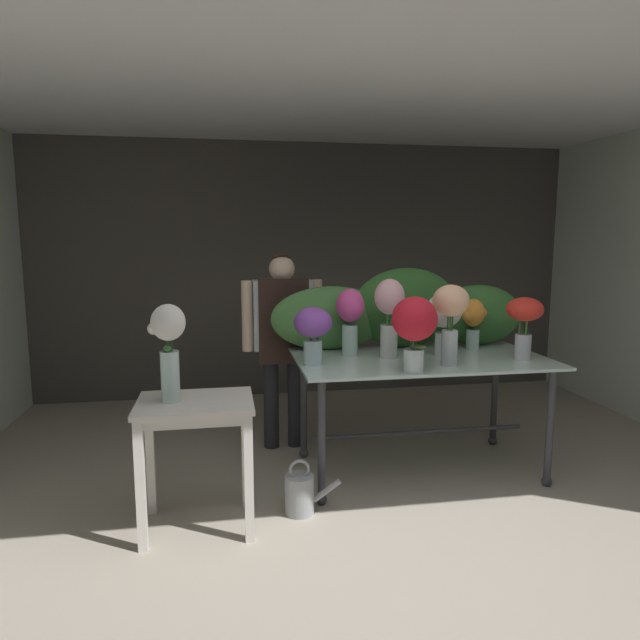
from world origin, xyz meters
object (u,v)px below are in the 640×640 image
at_px(vase_blush_carnations, 389,311).
at_px(vase_white_roses_tall, 169,344).
at_px(side_table_white, 196,421).
at_px(vase_scarlet_lilies, 524,318).
at_px(vase_fuchsia_dahlias, 350,316).
at_px(vase_crimson_stock, 414,324).
at_px(vase_ivory_anemones, 444,316).
at_px(vase_sunset_peonies, 473,319).
at_px(vase_peach_ranunculus, 451,312).
at_px(florist, 283,330).
at_px(display_table_glass, 420,375).
at_px(watering_can, 300,493).
at_px(vase_violet_tulips, 313,329).

distance_m(vase_blush_carnations, vase_white_roses_tall, 1.56).
distance_m(side_table_white, vase_scarlet_lilies, 2.29).
height_order(vase_fuchsia_dahlias, vase_white_roses_tall, vase_fuchsia_dahlias).
xyz_separation_m(side_table_white, vase_crimson_stock, (1.34, 0.13, 0.50)).
bearing_deg(vase_ivory_anemones, vase_blush_carnations, 177.98).
height_order(vase_sunset_peonies, vase_ivory_anemones, vase_ivory_anemones).
bearing_deg(vase_peach_ranunculus, vase_crimson_stock, -154.59).
bearing_deg(vase_crimson_stock, vase_peach_ranunculus, 25.41).
xyz_separation_m(side_table_white, florist, (0.63, 1.19, 0.32)).
distance_m(vase_sunset_peonies, vase_scarlet_lilies, 0.44).
xyz_separation_m(side_table_white, vase_white_roses_tall, (-0.13, -0.00, 0.45)).
distance_m(vase_peach_ranunculus, vase_ivory_anemones, 0.31).
xyz_separation_m(display_table_glass, vase_scarlet_lilies, (0.67, -0.19, 0.42)).
height_order(vase_peach_ranunculus, vase_white_roses_tall, vase_peach_ranunculus).
height_order(display_table_glass, vase_peach_ranunculus, vase_peach_ranunculus).
distance_m(vase_blush_carnations, vase_peach_ranunculus, 0.44).
bearing_deg(vase_peach_ranunculus, vase_ivory_anemones, 76.32).
distance_m(vase_fuchsia_dahlias, vase_ivory_anemones, 0.66).
relative_size(vase_crimson_stock, vase_ivory_anemones, 1.07).
height_order(florist, vase_white_roses_tall, florist).
height_order(display_table_glass, vase_crimson_stock, vase_crimson_stock).
xyz_separation_m(vase_fuchsia_dahlias, vase_ivory_anemones, (0.65, -0.12, 0.00)).
relative_size(vase_blush_carnations, vase_scarlet_lilies, 1.28).
bearing_deg(side_table_white, vase_white_roses_tall, -179.64).
xyz_separation_m(florist, vase_crimson_stock, (0.71, -1.05, 0.19)).
bearing_deg(display_table_glass, vase_blush_carnations, 171.42).
bearing_deg(vase_blush_carnations, vase_scarlet_lilies, -13.86).
xyz_separation_m(vase_blush_carnations, vase_peach_ranunculus, (0.32, -0.31, 0.02)).
xyz_separation_m(florist, watering_can, (-0.02, -1.13, -0.83)).
xyz_separation_m(vase_fuchsia_dahlias, vase_scarlet_lilies, (1.15, -0.33, 0.00)).
distance_m(vase_fuchsia_dahlias, vase_white_roses_tall, 1.37).
relative_size(display_table_glass, vase_sunset_peonies, 4.60).
xyz_separation_m(vase_sunset_peonies, vase_white_roses_tall, (-2.15, -0.75, 0.03)).
height_order(vase_ivory_anemones, vase_white_roses_tall, vase_white_roses_tall).
xyz_separation_m(side_table_white, vase_violet_tulips, (0.75, 0.45, 0.44)).
relative_size(florist, vase_scarlet_lilies, 3.57).
bearing_deg(side_table_white, florist, 62.15).
height_order(vase_crimson_stock, vase_white_roses_tall, same).
distance_m(florist, vase_violet_tulips, 0.76).
height_order(vase_scarlet_lilies, watering_can, vase_scarlet_lilies).
bearing_deg(watering_can, vase_fuchsia_dahlias, 54.90).
bearing_deg(florist, vase_white_roses_tall, -122.59).
bearing_deg(vase_ivory_anemones, vase_sunset_peonies, 30.59).
relative_size(side_table_white, vase_ivory_anemones, 1.70).
bearing_deg(side_table_white, vase_peach_ranunculus, 9.51).
bearing_deg(display_table_glass, vase_scarlet_lilies, -15.58).
relative_size(side_table_white, vase_white_roses_tall, 1.37).
relative_size(florist, vase_blush_carnations, 2.79).
bearing_deg(vase_scarlet_lilies, watering_can, -169.27).
xyz_separation_m(vase_violet_tulips, vase_sunset_peonies, (1.27, 0.30, -0.01)).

